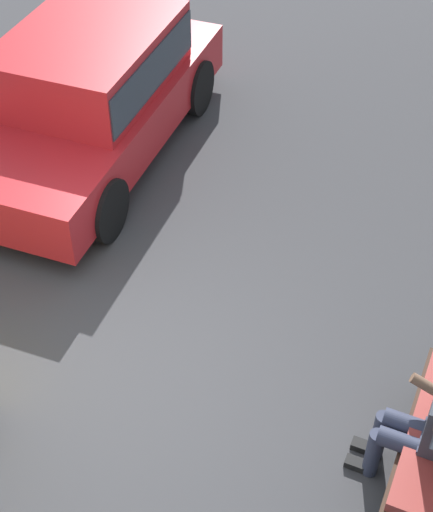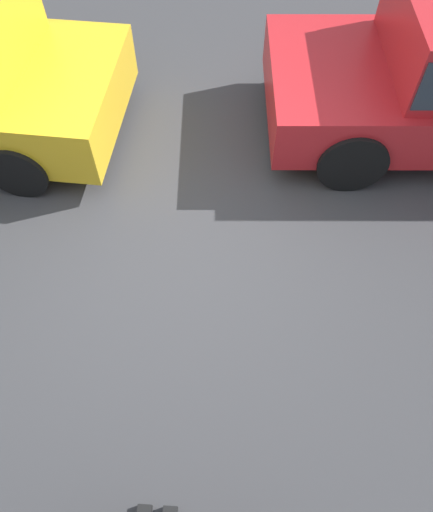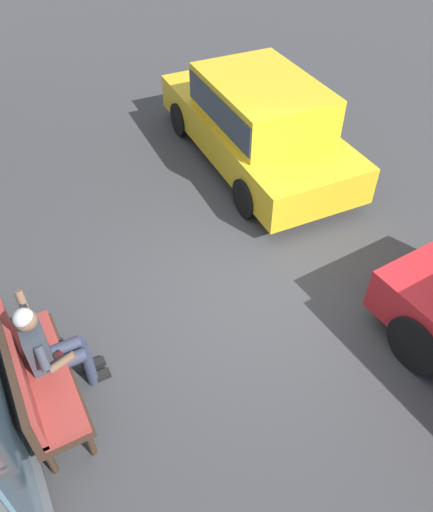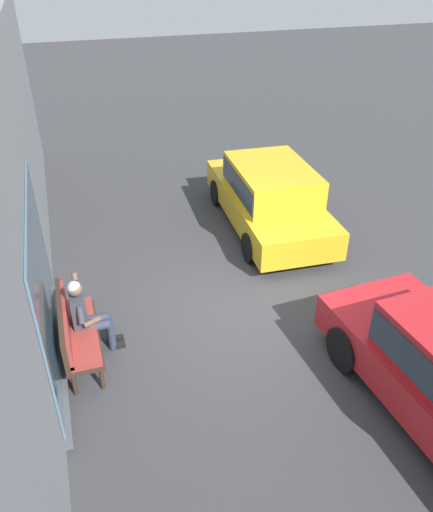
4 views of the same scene
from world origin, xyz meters
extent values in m
plane|color=#38383A|center=(0.00, 0.00, 0.00)|extent=(60.00, 60.00, 0.00)
cylinder|color=black|center=(-1.77, -0.96, 0.35)|extent=(0.71, 0.22, 0.70)
cylinder|color=black|center=(-1.68, -2.66, 0.35)|extent=(0.71, 0.22, 0.70)
cylinder|color=black|center=(1.50, -0.69, 0.31)|extent=(0.62, 0.22, 0.61)
cylinder|color=black|center=(1.40, -2.38, 0.31)|extent=(0.62, 0.22, 0.61)
camera|label=1|loc=(3.50, 2.60, 5.59)|focal=55.00mm
camera|label=2|loc=(-0.64, 2.60, 3.92)|focal=35.00mm
camera|label=3|loc=(-3.69, 2.60, 4.88)|focal=35.00mm
camera|label=4|loc=(-6.54, 2.60, 5.60)|focal=35.00mm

